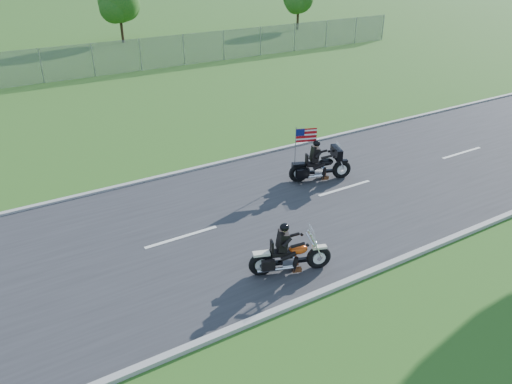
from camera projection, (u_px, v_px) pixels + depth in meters
ground at (243, 220)px, 15.10m from camera, size 420.00×420.00×0.00m
road at (243, 219)px, 15.09m from camera, size 120.00×8.00×0.04m
curb_north at (187, 171)px, 18.16m from camera, size 120.00×0.18×0.12m
curb_south at (326, 291)px, 11.99m from camera, size 120.00×0.18×0.12m
tree_fence_near at (119, 4)px, 39.41m from camera, size 3.52×3.28×4.75m
motorcycle_lead at (289, 257)px, 12.54m from camera, size 2.09×1.00×1.45m
motorcycle_follow at (320, 167)px, 17.34m from camera, size 2.18×1.11×1.89m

